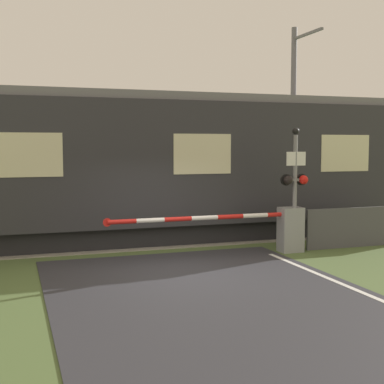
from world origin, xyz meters
The scene contains 7 objects.
ground_plane centered at (0.00, 0.00, 0.00)m, with size 80.00×80.00×0.00m, color #4C6033.
track_bed centered at (0.00, 4.15, 0.02)m, with size 36.00×3.20×0.13m.
train centered at (1.48, 4.15, 2.18)m, with size 16.63×3.07×4.27m.
crossing_barrier centered at (3.06, 1.21, 0.66)m, with size 5.25×0.44×1.18m.
signal_post centered at (3.53, 1.16, 1.87)m, with size 0.76×0.26×3.27m.
catenary_pole centered at (6.18, 5.99, 3.64)m, with size 0.20×1.90×6.99m.
roadside_fence centered at (5.58, 1.21, 0.55)m, with size 3.26×0.06×1.10m.
Camera 1 is at (-3.51, -11.16, 2.81)m, focal length 50.00 mm.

